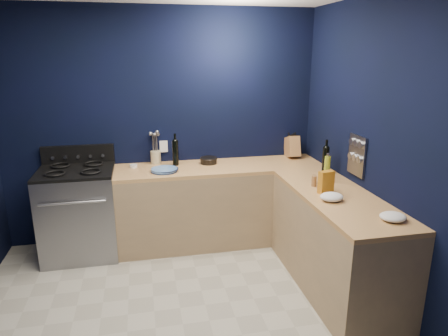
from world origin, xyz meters
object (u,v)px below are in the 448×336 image
object	(u,v)px
utensil_crock	(156,157)
plate_stack	(164,170)
crouton_bag	(326,182)
gas_range	(80,214)
knife_block	(292,147)

from	to	relation	value
utensil_crock	plate_stack	bearing A→B (deg)	-78.71
utensil_crock	crouton_bag	world-z (taller)	crouton_bag
gas_range	crouton_bag	distance (m)	2.57
plate_stack	knife_block	distance (m)	1.58
gas_range	crouton_bag	world-z (taller)	crouton_bag
gas_range	knife_block	bearing A→B (deg)	5.18
plate_stack	crouton_bag	xyz separation A→B (m)	(1.37, -0.97, 0.08)
gas_range	crouton_bag	size ratio (longest dim) A/B	4.54
gas_range	utensil_crock	xyz separation A→B (m)	(0.83, 0.27, 0.51)
knife_block	crouton_bag	size ratio (longest dim) A/B	1.20
utensil_crock	knife_block	xyz separation A→B (m)	(1.62, -0.05, 0.05)
knife_block	crouton_bag	distance (m)	1.29
utensil_crock	crouton_bag	bearing A→B (deg)	-42.51
plate_stack	gas_range	bearing A→B (deg)	174.63
gas_range	knife_block	world-z (taller)	knife_block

